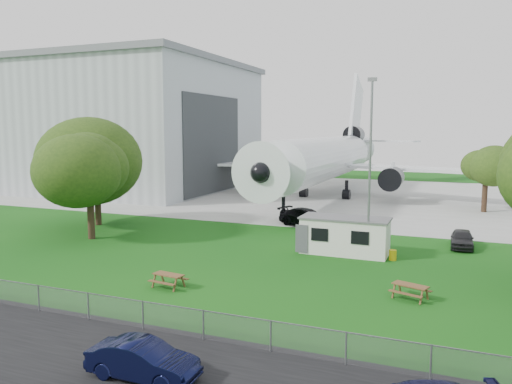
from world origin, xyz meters
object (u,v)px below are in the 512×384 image
at_px(site_cabin, 345,235).
at_px(car_centre_sedan, 143,360).
at_px(hangar, 100,125).
at_px(picnic_east, 410,299).
at_px(picnic_west, 169,287).
at_px(airliner, 327,157).

xyz_separation_m(site_cabin, car_centre_sedan, (-2.88, -20.47, -0.64)).
xyz_separation_m(hangar, picnic_east, (49.56, -36.91, -9.41)).
xyz_separation_m(site_cabin, picnic_east, (5.16, -8.20, -1.31)).
bearing_deg(picnic_west, site_cabin, 63.91).
height_order(airliner, car_centre_sedan, airliner).
height_order(airliner, picnic_west, airliner).
bearing_deg(car_centre_sedan, hangar, 38.69).
xyz_separation_m(hangar, car_centre_sedan, (41.52, -49.19, -8.74)).
relative_size(hangar, car_centre_sedan, 10.57).
height_order(picnic_west, picnic_east, same).
bearing_deg(site_cabin, airliner, 106.43).
relative_size(site_cabin, car_centre_sedan, 1.66).
distance_m(airliner, picnic_east, 39.56).
relative_size(airliner, picnic_east, 26.52).
relative_size(airliner, site_cabin, 7.06).
height_order(site_cabin, car_centre_sedan, site_cabin).
distance_m(picnic_east, car_centre_sedan, 14.69).
relative_size(picnic_east, car_centre_sedan, 0.44).
relative_size(airliner, car_centre_sedan, 11.73).
xyz_separation_m(picnic_west, car_centre_sedan, (4.68, -9.22, 0.67)).
height_order(picnic_west, car_centre_sedan, car_centre_sedan).
height_order(hangar, airliner, hangar).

